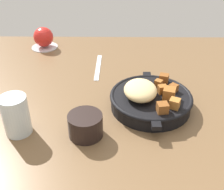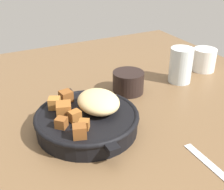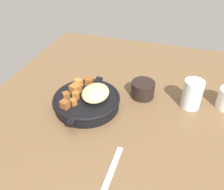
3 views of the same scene
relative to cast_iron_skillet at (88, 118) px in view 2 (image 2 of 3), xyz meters
The scene contains 6 objects.
ground_plane 13.04cm from the cast_iron_skillet, 105.79° to the left, with size 114.47×100.65×2.40cm, color brown.
cast_iron_skillet is the anchor object (origin of this frame).
butter_knife 29.67cm from the cast_iron_skillet, 33.17° to the left, with size 19.42×1.60×0.36cm, color silver.
water_glass_tall 36.48cm from the cast_iron_skillet, 107.69° to the left, with size 6.77×6.77×10.54cm, color silver.
coffee_mug_dark 21.08cm from the cast_iron_skillet, 124.77° to the left, with size 8.73×8.73×6.07cm, color black.
ceramic_mug_white 49.31cm from the cast_iron_skillet, 107.04° to the left, with size 7.36×7.36×7.28cm, color silver.
Camera 2 is at (56.03, -32.58, 38.96)cm, focal length 47.62 mm.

